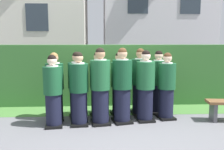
# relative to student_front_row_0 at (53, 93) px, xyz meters

# --- Properties ---
(ground_plane) EXTENTS (60.00, 60.00, 0.00)m
(ground_plane) POSITION_rel_student_front_row_0_xyz_m (1.28, 0.17, -0.73)
(ground_plane) COLOR slate
(student_front_row_0) EXTENTS (0.41, 0.48, 1.55)m
(student_front_row_0) POSITION_rel_student_front_row_0_xyz_m (0.00, 0.00, 0.00)
(student_front_row_0) COLOR black
(student_front_row_0) RESTS_ON ground
(student_front_row_1) EXTENTS (0.42, 0.49, 1.60)m
(student_front_row_1) POSITION_rel_student_front_row_0_xyz_m (0.54, 0.08, 0.03)
(student_front_row_1) COLOR black
(student_front_row_1) RESTS_ON ground
(student_front_row_2) EXTENTS (0.46, 0.54, 1.69)m
(student_front_row_2) POSITION_rel_student_front_row_0_xyz_m (1.01, 0.12, 0.07)
(student_front_row_2) COLOR black
(student_front_row_2) RESTS_ON ground
(student_front_row_3) EXTENTS (0.49, 0.57, 1.68)m
(student_front_row_3) POSITION_rel_student_front_row_0_xyz_m (1.49, 0.19, 0.07)
(student_front_row_3) COLOR black
(student_front_row_3) RESTS_ON ground
(student_front_row_4) EXTENTS (0.44, 0.54, 1.63)m
(student_front_row_4) POSITION_rel_student_front_row_0_xyz_m (2.03, 0.27, 0.04)
(student_front_row_4) COLOR black
(student_front_row_4) RESTS_ON ground
(student_front_row_5) EXTENTS (0.42, 0.52, 1.57)m
(student_front_row_5) POSITION_rel_student_front_row_0_xyz_m (2.56, 0.39, 0.01)
(student_front_row_5) COLOR black
(student_front_row_5) RESTS_ON ground
(student_rear_row_0) EXTENTS (0.44, 0.51, 1.57)m
(student_rear_row_0) POSITION_rel_student_front_row_0_xyz_m (-0.05, 0.46, 0.01)
(student_rear_row_0) COLOR black
(student_rear_row_0) RESTS_ON ground
(student_rear_row_1) EXTENTS (0.46, 0.52, 1.59)m
(student_rear_row_1) POSITION_rel_student_front_row_0_xyz_m (0.46, 0.52, 0.02)
(student_rear_row_1) COLOR black
(student_rear_row_1) RESTS_ON ground
(student_rear_row_2) EXTENTS (0.45, 0.52, 1.59)m
(student_rear_row_2) POSITION_rel_student_front_row_0_xyz_m (0.96, 0.62, 0.02)
(student_rear_row_2) COLOR black
(student_rear_row_2) RESTS_ON ground
(student_rear_row_3) EXTENTS (0.45, 0.51, 1.57)m
(student_rear_row_3) POSITION_rel_student_front_row_0_xyz_m (1.47, 0.69, 0.01)
(student_rear_row_3) COLOR black
(student_rear_row_3) RESTS_ON ground
(student_rear_row_4) EXTENTS (0.43, 0.51, 1.65)m
(student_rear_row_4) POSITION_rel_student_front_row_0_xyz_m (1.99, 0.75, 0.05)
(student_rear_row_4) COLOR black
(student_rear_row_4) RESTS_ON ground
(student_rear_row_5) EXTENTS (0.41, 0.49, 1.59)m
(student_rear_row_5) POSITION_rel_student_front_row_0_xyz_m (2.47, 0.87, 0.02)
(student_rear_row_5) COLOR black
(student_rear_row_5) RESTS_ON ground
(hedge) EXTENTS (9.55, 0.70, 1.72)m
(hedge) POSITION_rel_student_front_row_0_xyz_m (1.28, 1.91, 0.12)
(hedge) COLOR #33662D
(hedge) RESTS_ON ground
(school_building_main) EXTENTS (5.53, 4.38, 7.31)m
(school_building_main) POSITION_rel_student_front_row_0_xyz_m (3.87, 7.77, 3.00)
(school_building_main) COLOR silver
(school_building_main) RESTS_ON ground
(school_building_annex) EXTENTS (7.37, 3.41, 6.56)m
(school_building_annex) POSITION_rel_student_front_row_0_xyz_m (-3.09, 6.74, 2.64)
(school_building_annex) COLOR beige
(school_building_annex) RESTS_ON ground
(lawn_strip) EXTENTS (9.55, 0.90, 0.01)m
(lawn_strip) POSITION_rel_student_front_row_0_xyz_m (1.28, 1.11, -0.73)
(lawn_strip) COLOR #477A38
(lawn_strip) RESTS_ON ground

